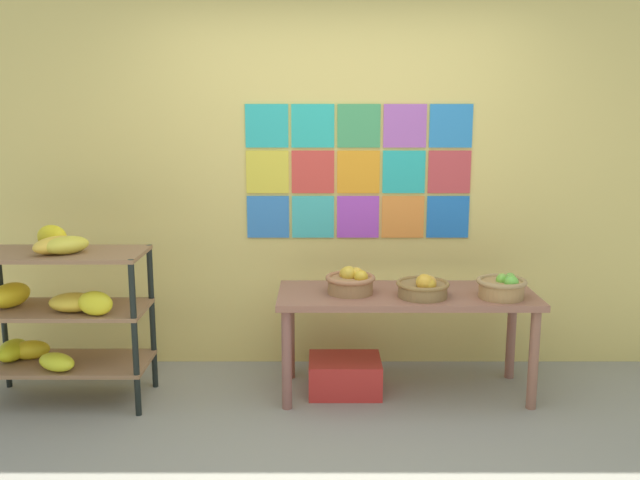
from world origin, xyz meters
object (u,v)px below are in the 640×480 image
at_px(fruit_basket_back_left, 349,281).
at_px(fruit_basket_back_right, 422,287).
at_px(banana_shelf_unit, 54,305).
at_px(produce_crate_under_table, 343,375).
at_px(display_table, 404,305).
at_px(fruit_basket_right, 500,286).

relative_size(fruit_basket_back_left, fruit_basket_back_right, 0.96).
xyz_separation_m(banana_shelf_unit, produce_crate_under_table, (1.74, 0.15, -0.51)).
height_order(display_table, fruit_basket_back_left, fruit_basket_back_left).
xyz_separation_m(fruit_basket_right, produce_crate_under_table, (-0.94, 0.13, -0.62)).
xyz_separation_m(banana_shelf_unit, fruit_basket_right, (2.68, 0.02, 0.11)).
bearing_deg(banana_shelf_unit, produce_crate_under_table, 4.91).
relative_size(fruit_basket_back_left, fruit_basket_right, 1.03).
xyz_separation_m(fruit_basket_back_left, produce_crate_under_table, (-0.03, 0.02, -0.62)).
distance_m(display_table, fruit_basket_right, 0.59).
distance_m(display_table, fruit_basket_back_right, 0.21).
bearing_deg(fruit_basket_back_right, fruit_basket_right, -1.10).
relative_size(display_table, fruit_basket_right, 5.32).
xyz_separation_m(fruit_basket_back_left, fruit_basket_right, (0.90, -0.11, -0.00)).
xyz_separation_m(fruit_basket_back_left, fruit_basket_back_right, (0.43, -0.10, -0.01)).
xyz_separation_m(banana_shelf_unit, fruit_basket_back_right, (2.21, 0.02, 0.11)).
distance_m(display_table, produce_crate_under_table, 0.60).
xyz_separation_m(fruit_basket_right, fruit_basket_back_right, (-0.47, 0.01, -0.01)).
height_order(banana_shelf_unit, fruit_basket_right, banana_shelf_unit).
distance_m(banana_shelf_unit, fruit_basket_back_right, 2.21).
height_order(display_table, fruit_basket_right, fruit_basket_right).
height_order(fruit_basket_back_left, fruit_basket_right, fruit_basket_back_left).
distance_m(fruit_basket_back_left, fruit_basket_right, 0.91).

